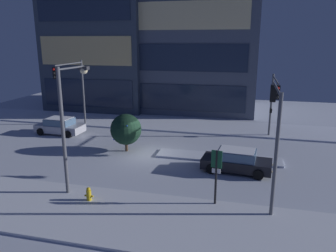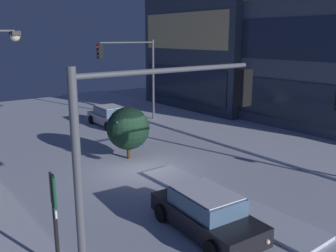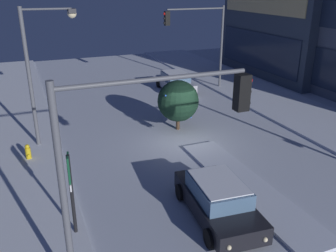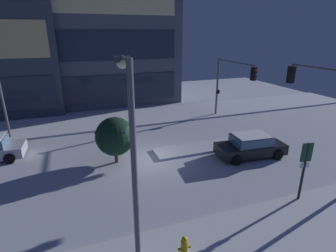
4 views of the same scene
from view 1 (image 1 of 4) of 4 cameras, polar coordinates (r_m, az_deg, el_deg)
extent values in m
plane|color=silver|center=(24.92, -3.44, -4.97)|extent=(52.00, 52.00, 0.00)
cube|color=silver|center=(17.26, -12.55, -14.50)|extent=(52.00, 5.20, 0.14)
cube|color=silver|center=(33.21, 1.12, 0.24)|extent=(52.00, 5.20, 0.14)
cube|color=silver|center=(24.36, 8.72, -5.42)|extent=(9.00, 1.80, 0.14)
cube|color=#232D42|center=(37.03, -0.24, 5.08)|extent=(17.41, 0.10, 2.90)
cube|color=#232D42|center=(36.55, -0.24, 11.82)|extent=(17.41, 0.10, 2.90)
cube|color=#F9E09E|center=(36.58, -0.25, 18.63)|extent=(17.41, 0.10, 2.90)
cube|color=#384251|center=(44.29, -10.79, 16.07)|extent=(12.30, 11.66, 19.20)
cube|color=#232D42|center=(39.46, -13.79, 5.60)|extent=(11.07, 0.10, 3.20)
cube|color=#E5C67F|center=(39.01, -14.23, 12.57)|extent=(11.07, 0.10, 3.20)
cube|color=#232D42|center=(39.16, -14.70, 19.59)|extent=(11.07, 0.10, 3.20)
cube|color=black|center=(22.11, 11.79, -6.43)|extent=(4.60, 2.24, 0.66)
cube|color=slate|center=(21.90, 11.88, -4.94)|extent=(2.54, 1.88, 0.60)
cube|color=white|center=(21.79, 11.92, -4.11)|extent=(2.35, 1.75, 0.04)
sphere|color=#F9E5B2|center=(22.61, 17.68, -6.44)|extent=(0.16, 0.16, 0.16)
sphere|color=#F9E5B2|center=(21.42, 17.59, -7.63)|extent=(0.16, 0.16, 0.16)
cylinder|color=black|center=(22.96, 15.72, -6.41)|extent=(0.68, 0.28, 0.66)
cylinder|color=black|center=(21.22, 15.42, -8.17)|extent=(0.68, 0.28, 0.66)
cylinder|color=black|center=(23.23, 8.45, -5.74)|extent=(0.68, 0.28, 0.66)
cylinder|color=black|center=(21.52, 7.54, -7.41)|extent=(0.68, 0.28, 0.66)
cube|color=#B7B7C1|center=(31.76, -18.25, -0.35)|extent=(4.38, 2.09, 0.66)
cube|color=slate|center=(31.61, -18.34, 0.72)|extent=(2.39, 1.82, 0.60)
cube|color=white|center=(31.53, -18.39, 1.31)|extent=(2.21, 1.70, 0.04)
sphere|color=#F9E5B2|center=(32.52, -22.06, -0.41)|extent=(0.16, 0.16, 0.16)
sphere|color=#F9E5B2|center=(33.52, -20.71, 0.15)|extent=(0.16, 0.16, 0.16)
cylinder|color=black|center=(31.88, -21.30, -0.94)|extent=(0.67, 0.25, 0.66)
cylinder|color=black|center=(33.36, -19.33, -0.09)|extent=(0.67, 0.25, 0.66)
cylinder|color=black|center=(30.27, -17.01, -1.37)|extent=(0.67, 0.25, 0.66)
cylinder|color=black|center=(31.83, -15.15, -0.45)|extent=(0.67, 0.25, 0.66)
cylinder|color=#565960|center=(16.16, 18.23, -5.27)|extent=(0.18, 0.18, 6.15)
cylinder|color=#565960|center=(17.85, 18.44, 6.11)|extent=(0.12, 4.88, 0.12)
cube|color=black|center=(20.34, 17.81, 5.43)|extent=(0.32, 0.36, 1.00)
sphere|color=red|center=(20.49, 17.85, 6.39)|extent=(0.20, 0.20, 0.20)
sphere|color=black|center=(20.53, 17.78, 5.51)|extent=(0.20, 0.20, 0.20)
sphere|color=black|center=(20.58, 17.71, 4.63)|extent=(0.20, 0.20, 0.20)
cylinder|color=#565960|center=(34.00, -14.49, 5.56)|extent=(0.18, 0.18, 6.47)
cylinder|color=#565960|center=(31.66, -16.83, 10.29)|extent=(0.12, 4.63, 0.12)
cube|color=black|center=(29.74, -19.00, 8.71)|extent=(0.32, 0.36, 1.00)
sphere|color=red|center=(29.55, -19.25, 9.28)|extent=(0.20, 0.20, 0.20)
sphere|color=black|center=(29.58, -19.20, 8.66)|extent=(0.20, 0.20, 0.20)
sphere|color=black|center=(29.61, -19.15, 8.05)|extent=(0.20, 0.20, 0.20)
cylinder|color=#565960|center=(30.18, 17.47, 3.36)|extent=(0.18, 0.18, 5.58)
cylinder|color=#565960|center=(27.21, 18.20, 7.66)|extent=(0.12, 5.22, 0.12)
cube|color=black|center=(24.71, 18.50, 5.57)|extent=(0.32, 0.36, 1.00)
sphere|color=red|center=(24.48, 18.59, 6.24)|extent=(0.20, 0.20, 0.20)
sphere|color=black|center=(24.52, 18.53, 5.50)|extent=(0.20, 0.20, 0.20)
sphere|color=black|center=(24.57, 18.47, 4.77)|extent=(0.20, 0.20, 0.20)
cube|color=black|center=(30.04, 17.44, 2.55)|extent=(0.20, 0.24, 0.36)
cylinder|color=#565960|center=(18.35, -17.76, -1.32)|extent=(0.20, 0.20, 7.09)
cylinder|color=#565960|center=(18.68, -16.45, 9.67)|extent=(0.32, 2.31, 0.10)
cube|color=#333338|center=(19.64, -14.45, 9.73)|extent=(0.56, 0.36, 0.20)
sphere|color=#F9E5B2|center=(19.65, -14.43, 9.35)|extent=(0.44, 0.44, 0.44)
cylinder|color=gold|center=(18.29, -13.58, -11.83)|extent=(0.26, 0.26, 0.70)
sphere|color=gold|center=(18.11, -13.66, -10.64)|extent=(0.22, 0.22, 0.22)
cylinder|color=gold|center=(18.35, -14.10, -11.64)|extent=(0.12, 0.10, 0.10)
cylinder|color=gold|center=(18.20, -13.07, -11.81)|extent=(0.12, 0.10, 0.10)
cylinder|color=black|center=(17.13, 8.32, -9.08)|extent=(0.12, 0.12, 3.05)
cube|color=#144C2D|center=(16.73, 8.46, -5.73)|extent=(0.55, 0.14, 0.91)
cube|color=white|center=(16.96, 8.38, -7.74)|extent=(0.44, 0.12, 0.24)
cylinder|color=#473323|center=(25.73, -7.23, -3.55)|extent=(0.22, 0.22, 0.73)
sphere|color=black|center=(25.33, -7.33, -0.58)|extent=(2.39, 2.39, 2.39)
sphere|color=blue|center=(25.18, -9.41, -2.33)|extent=(0.10, 0.10, 0.10)
sphere|color=blue|center=(25.99, -5.83, -2.28)|extent=(0.10, 0.10, 0.10)
sphere|color=blue|center=(24.16, -7.14, 0.03)|extent=(0.10, 0.10, 0.10)
sphere|color=blue|center=(25.72, -9.71, 0.36)|extent=(0.10, 0.10, 0.10)
sphere|color=blue|center=(26.19, -9.12, 0.04)|extent=(0.10, 0.10, 0.10)
camera|label=2|loc=(14.83, 46.35, 3.52)|focal=39.26mm
camera|label=3|loc=(17.45, 47.34, 9.12)|focal=39.08mm
camera|label=4|loc=(13.33, -42.37, 8.07)|focal=28.33mm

